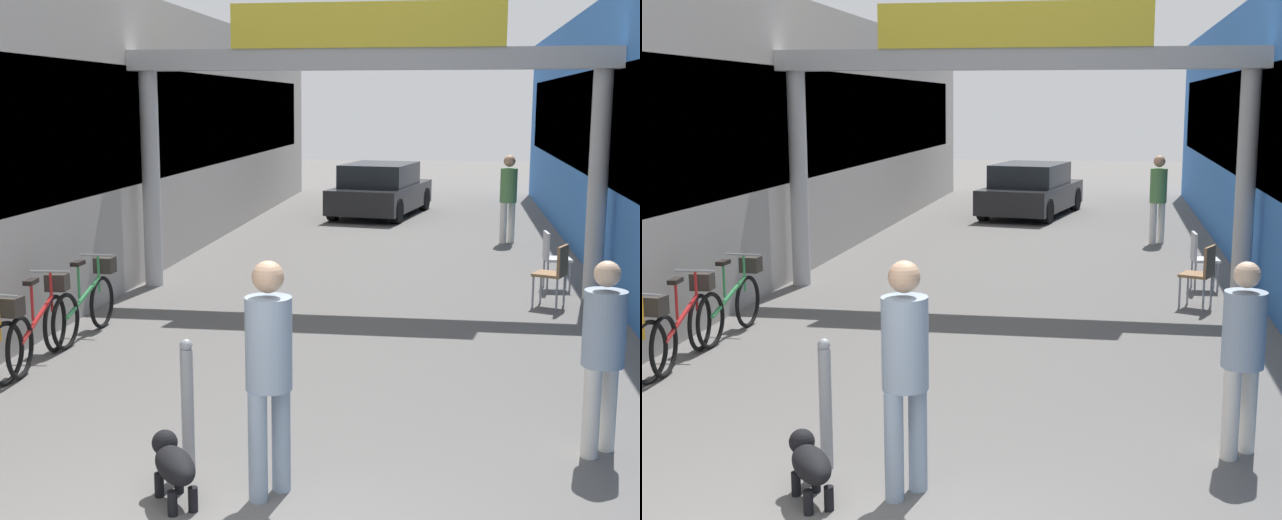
{
  "view_description": "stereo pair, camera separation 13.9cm",
  "coord_description": "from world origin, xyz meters",
  "views": [
    {
      "loc": [
        1.32,
        -4.38,
        2.86
      ],
      "look_at": [
        0.0,
        4.28,
        1.3
      ],
      "focal_mm": 50.0,
      "sensor_mm": 36.0,
      "label": 1
    },
    {
      "loc": [
        1.45,
        -4.36,
        2.86
      ],
      "look_at": [
        0.0,
        4.28,
        1.3
      ],
      "focal_mm": 50.0,
      "sensor_mm": 36.0,
      "label": 2
    }
  ],
  "objects": [
    {
      "name": "storefront_left",
      "position": [
        -5.09,
        11.0,
        2.27
      ],
      "size": [
        3.0,
        26.0,
        4.53
      ],
      "color": "#9E9993",
      "rests_on": "ground_plane"
    },
    {
      "name": "arcade_sign_gateway",
      "position": [
        0.0,
        8.84,
        3.01
      ],
      "size": [
        7.4,
        0.47,
        4.26
      ],
      "color": "#B2B2B2",
      "rests_on": "ground_plane"
    },
    {
      "name": "pedestrian_with_dog",
      "position": [
        0.03,
        1.65,
        1.01
      ],
      "size": [
        0.47,
        0.47,
        1.76
      ],
      "color": "#8C9EB2",
      "rests_on": "ground_plane"
    },
    {
      "name": "pedestrian_carrying_crate",
      "position": [
        2.4,
        14.05,
        1.04
      ],
      "size": [
        0.48,
        0.48,
        1.8
      ],
      "color": "silver",
      "rests_on": "ground_plane"
    },
    {
      "name": "pedestrian_companion",
      "position": [
        2.54,
        2.83,
        0.92
      ],
      "size": [
        0.48,
        0.48,
        1.62
      ],
      "color": "silver",
      "rests_on": "ground_plane"
    },
    {
      "name": "cafe_chair_wood_nearer",
      "position": [
        2.74,
        8.21,
        0.54
      ],
      "size": [
        0.53,
        0.53,
        0.89
      ],
      "color": "gray",
      "rests_on": "ground_plane"
    },
    {
      "name": "bicycle_green_farthest",
      "position": [
        -3.12,
        5.77,
        0.44
      ],
      "size": [
        0.46,
        1.69,
        0.98
      ],
      "color": "black",
      "rests_on": "ground_plane"
    },
    {
      "name": "bicycle_red_third",
      "position": [
        -3.18,
        4.64,
        0.44
      ],
      "size": [
        0.46,
        1.69,
        0.98
      ],
      "color": "black",
      "rests_on": "ground_plane"
    },
    {
      "name": "bollard_post_metal",
      "position": [
        -0.7,
        2.02,
        0.54
      ],
      "size": [
        0.1,
        0.1,
        1.06
      ],
      "color": "gray",
      "rests_on": "ground_plane"
    },
    {
      "name": "dog_on_leash",
      "position": [
        -0.64,
        1.45,
        0.29
      ],
      "size": [
        0.54,
        0.65,
        0.47
      ],
      "color": "black",
      "rests_on": "ground_plane"
    },
    {
      "name": "parked_car_black",
      "position": [
        -0.56,
        18.17,
        0.64
      ],
      "size": [
        2.47,
        4.26,
        1.33
      ],
      "color": "black",
      "rests_on": "ground_plane"
    },
    {
      "name": "cafe_chair_aluminium_farther",
      "position": [
        2.83,
        9.5,
        0.54
      ],
      "size": [
        0.43,
        0.43,
        0.89
      ],
      "color": "gray",
      "rests_on": "ground_plane"
    }
  ]
}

